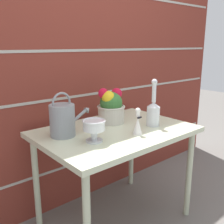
{
  "coord_description": "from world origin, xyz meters",
  "views": [
    {
      "loc": [
        -1.17,
        -1.33,
        1.33
      ],
      "look_at": [
        0.0,
        0.04,
        0.86
      ],
      "focal_mm": 42.0,
      "sensor_mm": 36.0,
      "label": 1
    }
  ],
  "objects_px": {
    "watering_can": "(63,120)",
    "crystal_pedestal_bowl": "(94,127)",
    "flower_planter": "(111,107)",
    "glass_decanter": "(153,111)",
    "figurine_vase": "(138,124)"
  },
  "relations": [
    {
      "from": "crystal_pedestal_bowl",
      "to": "figurine_vase",
      "type": "height_order",
      "value": "figurine_vase"
    },
    {
      "from": "glass_decanter",
      "to": "watering_can",
      "type": "bearing_deg",
      "value": 159.33
    },
    {
      "from": "watering_can",
      "to": "crystal_pedestal_bowl",
      "type": "height_order",
      "value": "watering_can"
    },
    {
      "from": "crystal_pedestal_bowl",
      "to": "flower_planter",
      "type": "relative_size",
      "value": 0.54
    },
    {
      "from": "crystal_pedestal_bowl",
      "to": "glass_decanter",
      "type": "relative_size",
      "value": 0.42
    },
    {
      "from": "crystal_pedestal_bowl",
      "to": "flower_planter",
      "type": "bearing_deg",
      "value": 35.77
    },
    {
      "from": "glass_decanter",
      "to": "figurine_vase",
      "type": "height_order",
      "value": "glass_decanter"
    },
    {
      "from": "watering_can",
      "to": "crystal_pedestal_bowl",
      "type": "bearing_deg",
      "value": -67.77
    },
    {
      "from": "crystal_pedestal_bowl",
      "to": "glass_decanter",
      "type": "height_order",
      "value": "glass_decanter"
    },
    {
      "from": "watering_can",
      "to": "figurine_vase",
      "type": "xyz_separation_m",
      "value": [
        0.39,
        -0.29,
        -0.04
      ]
    },
    {
      "from": "watering_can",
      "to": "figurine_vase",
      "type": "bearing_deg",
      "value": -36.73
    },
    {
      "from": "flower_planter",
      "to": "glass_decanter",
      "type": "height_order",
      "value": "glass_decanter"
    },
    {
      "from": "glass_decanter",
      "to": "figurine_vase",
      "type": "relative_size",
      "value": 1.91
    },
    {
      "from": "glass_decanter",
      "to": "figurine_vase",
      "type": "distance_m",
      "value": 0.24
    },
    {
      "from": "watering_can",
      "to": "glass_decanter",
      "type": "distance_m",
      "value": 0.66
    }
  ]
}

